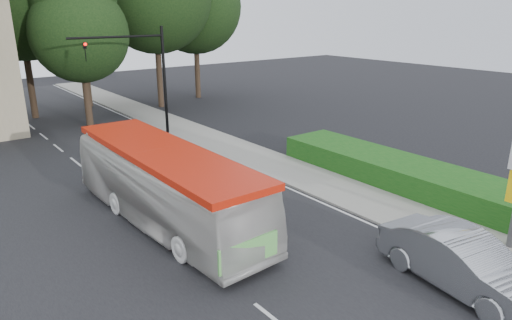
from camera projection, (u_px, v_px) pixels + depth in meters
road_surface at (150, 221)px, 18.44m from camera, size 14.00×80.00×0.02m
sidewalk_right at (303, 176)px, 23.36m from camera, size 3.00×80.00×0.12m
hedge at (406, 175)px, 21.93m from camera, size 3.00×14.00×1.20m
traffic_signal_mast at (145, 67)px, 29.32m from camera, size 6.10×0.35×7.20m
tree_monument_right at (77, 12)px, 31.16m from camera, size 6.72×6.72×13.20m
transit_bus at (166, 187)px, 17.78m from camera, size 3.14×11.18×3.08m
sedan_silver at (463, 262)px, 13.74m from camera, size 2.52×5.52×1.76m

